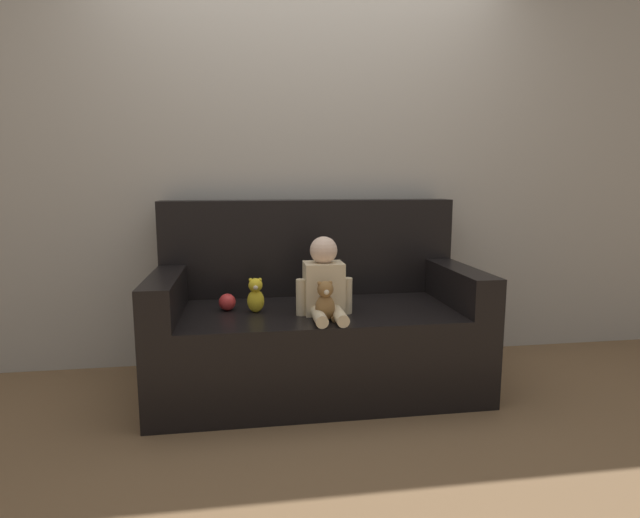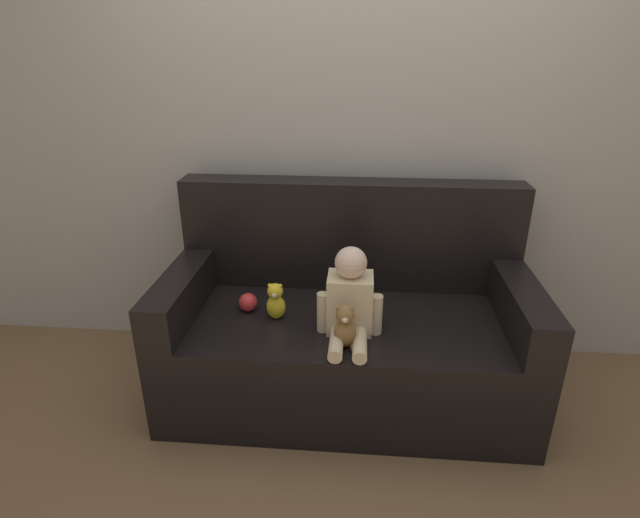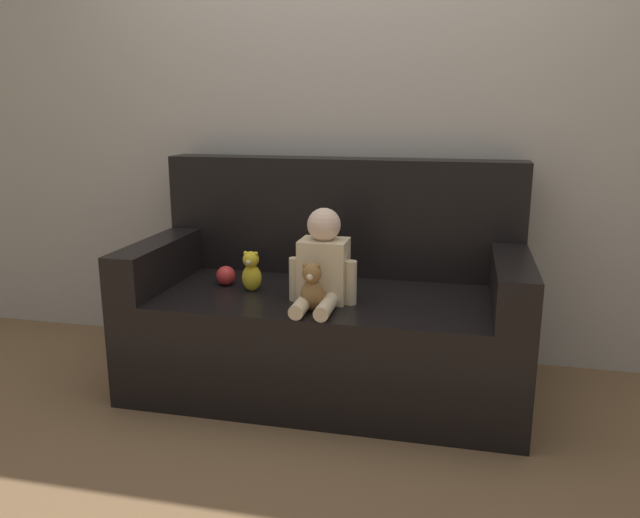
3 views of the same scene
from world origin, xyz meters
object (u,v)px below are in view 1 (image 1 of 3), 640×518
(plush_toy_side, at_px, (256,295))
(toy_ball, at_px, (227,302))
(couch, at_px, (315,323))
(person_baby, at_px, (324,284))
(teddy_bear_brown, at_px, (325,302))

(plush_toy_side, distance_m, toy_ball, 0.17)
(couch, relative_size, toy_ball, 19.36)
(couch, distance_m, toy_ball, 0.52)
(couch, relative_size, person_baby, 4.34)
(teddy_bear_brown, bearing_deg, toy_ball, 149.98)
(plush_toy_side, xyz_separation_m, toy_ball, (-0.15, 0.06, -0.05))
(teddy_bear_brown, distance_m, plush_toy_side, 0.40)
(person_baby, bearing_deg, teddy_bear_brown, -97.83)
(plush_toy_side, bearing_deg, toy_ball, 157.11)
(person_baby, distance_m, teddy_bear_brown, 0.15)
(person_baby, bearing_deg, plush_toy_side, 166.06)
(couch, height_order, plush_toy_side, couch)
(couch, height_order, toy_ball, couch)
(person_baby, distance_m, plush_toy_side, 0.37)
(person_baby, xyz_separation_m, toy_ball, (-0.51, 0.15, -0.12))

